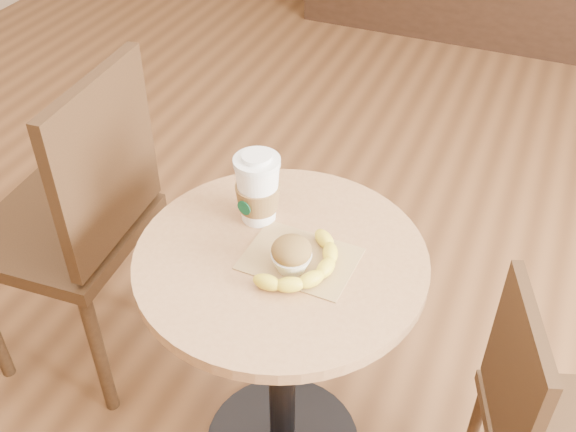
% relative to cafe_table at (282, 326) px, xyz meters
% --- Properties ---
extents(cafe_table, '(0.65, 0.65, 0.75)m').
position_rel_cafe_table_xyz_m(cafe_table, '(0.00, 0.00, 0.00)').
color(cafe_table, black).
rests_on(cafe_table, ground).
extents(chair_left, '(0.47, 0.47, 1.01)m').
position_rel_cafe_table_xyz_m(chair_left, '(-0.66, 0.10, 0.04)').
color(chair_left, '#382413').
rests_on(chair_left, ground).
extents(chair_right, '(0.44, 0.44, 0.79)m').
position_rel_cafe_table_xyz_m(chair_right, '(0.63, 0.02, -0.08)').
color(chair_right, '#382413').
rests_on(chair_right, ground).
extents(kraft_bag, '(0.25, 0.19, 0.00)m').
position_rel_cafe_table_xyz_m(kraft_bag, '(0.04, 0.00, 0.24)').
color(kraft_bag, '#9B7B4B').
rests_on(kraft_bag, cafe_table).
extents(coffee_cup, '(0.11, 0.11, 0.18)m').
position_rel_cafe_table_xyz_m(coffee_cup, '(-0.10, 0.10, 0.31)').
color(coffee_cup, white).
rests_on(coffee_cup, cafe_table).
extents(muffin, '(0.09, 0.09, 0.08)m').
position_rel_cafe_table_xyz_m(muffin, '(0.04, -0.03, 0.28)').
color(muffin, white).
rests_on(muffin, kraft_bag).
extents(banana, '(0.24, 0.28, 0.03)m').
position_rel_cafe_table_xyz_m(banana, '(0.06, -0.02, 0.26)').
color(banana, yellow).
rests_on(banana, kraft_bag).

